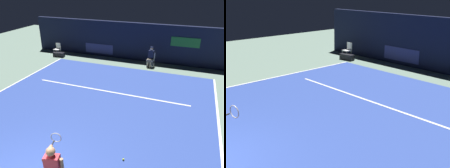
# 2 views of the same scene
# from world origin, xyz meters

# --- Properties ---
(ground_plane) EXTENTS (31.92, 31.92, 0.00)m
(ground_plane) POSITION_xyz_m (0.00, 4.52, 0.00)
(ground_plane) COLOR slate
(court_surface) EXTENTS (10.43, 11.03, 0.01)m
(court_surface) POSITION_xyz_m (0.00, 4.52, 0.01)
(court_surface) COLOR #2D479E
(court_surface) RESTS_ON ground
(line_sideline_right) EXTENTS (0.10, 11.03, 0.01)m
(line_sideline_right) POSITION_xyz_m (-5.17, 4.52, 0.01)
(line_sideline_right) COLOR white
(line_sideline_right) RESTS_ON court_surface
(line_service) EXTENTS (8.14, 0.10, 0.01)m
(line_service) POSITION_xyz_m (0.00, 6.45, 0.01)
(line_service) COLOR white
(line_service) RESTS_ON court_surface
(courtside_chair_near) EXTENTS (0.47, 0.45, 0.88)m
(courtside_chair_near) POSITION_xyz_m (-5.90, 10.83, 0.50)
(courtside_chair_near) COLOR white
(courtside_chair_near) RESTS_ON ground
(equipment_bag) EXTENTS (0.87, 0.41, 0.32)m
(equipment_bag) POSITION_xyz_m (-5.57, 10.45, 0.16)
(equipment_bag) COLOR black
(equipment_bag) RESTS_ON ground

